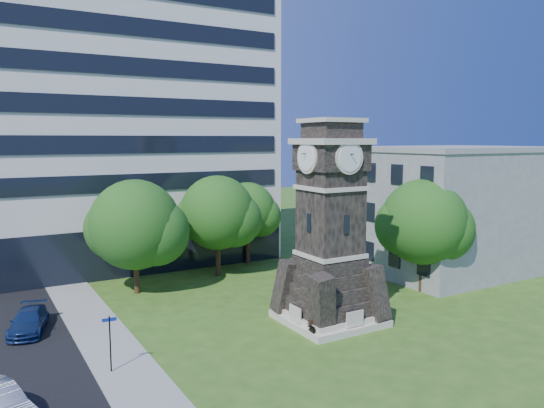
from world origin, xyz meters
TOP-DOWN VIEW (x-y plane):
  - ground at (0.00, 0.00)m, footprint 160.00×160.00m
  - sidewalk at (-9.50, 5.00)m, footprint 3.00×70.00m
  - clock_tower at (3.00, 2.00)m, footprint 5.40×5.40m
  - office_tall at (-3.20, 25.84)m, footprint 26.20×15.11m
  - office_low at (19.97, 8.00)m, footprint 15.20×12.20m
  - car_street_north at (-13.00, 9.25)m, footprint 2.90×4.72m
  - car_east_lot at (16.67, 4.07)m, footprint 5.82×3.87m
  - park_bench at (1.38, 0.19)m, footprint 1.98×0.53m
  - street_sign at (-10.18, 1.45)m, footprint 0.66×0.07m
  - tree_nw at (-5.32, 13.83)m, footprint 7.09×6.45m
  - tree_nc at (1.78, 15.40)m, footprint 6.58×5.98m
  - tree_ne at (5.87, 18.06)m, footprint 5.47×4.97m
  - tree_east at (12.72, 3.83)m, footprint 6.78×6.16m

SIDE VIEW (x-z plane):
  - ground at x=0.00m, z-range 0.00..0.00m
  - sidewalk at x=-9.50m, z-range 0.00..0.06m
  - park_bench at x=1.38m, z-range 0.03..1.05m
  - car_street_north at x=-13.00m, z-range 0.00..1.28m
  - car_east_lot at x=16.67m, z-range 0.00..1.49m
  - street_sign at x=-10.18m, z-range 0.35..3.12m
  - tree_ne at x=5.87m, z-range 0.95..8.20m
  - tree_nw at x=-5.32m, z-range 0.69..8.91m
  - tree_east at x=12.72m, z-range 0.82..9.04m
  - tree_nc at x=1.78m, z-range 0.88..9.04m
  - office_low at x=19.97m, z-range 0.01..10.41m
  - clock_tower at x=3.00m, z-range -0.83..11.39m
  - office_tall at x=-3.20m, z-range -0.08..28.52m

